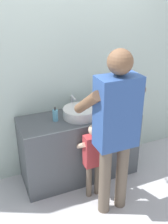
% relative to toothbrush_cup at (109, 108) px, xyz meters
% --- Properties ---
extents(ground_plane, '(14.00, 14.00, 0.00)m').
position_rel_toothbrush_cup_xyz_m(ground_plane, '(-0.37, -0.27, -0.88)').
color(ground_plane, silver).
extents(back_wall, '(4.40, 0.08, 2.70)m').
position_rel_toothbrush_cup_xyz_m(back_wall, '(-0.37, 0.35, 0.47)').
color(back_wall, silver).
rests_on(back_wall, ground).
extents(vanity_cabinet, '(1.40, 0.54, 0.82)m').
position_rel_toothbrush_cup_xyz_m(vanity_cabinet, '(-0.37, 0.03, -0.46)').
color(vanity_cabinet, '#4C5156').
rests_on(vanity_cabinet, ground).
extents(sink_basin, '(0.38, 0.38, 0.11)m').
position_rel_toothbrush_cup_xyz_m(sink_basin, '(-0.37, 0.01, 0.00)').
color(sink_basin, silver).
rests_on(sink_basin, vanity_cabinet).
extents(faucet, '(0.18, 0.14, 0.18)m').
position_rel_toothbrush_cup_xyz_m(faucet, '(-0.37, 0.24, 0.03)').
color(faucet, '#B7BABF').
rests_on(faucet, vanity_cabinet).
extents(toothbrush_cup, '(0.07, 0.07, 0.21)m').
position_rel_toothbrush_cup_xyz_m(toothbrush_cup, '(0.00, 0.00, 0.00)').
color(toothbrush_cup, '#4C8EB2').
rests_on(toothbrush_cup, vanity_cabinet).
extents(soap_bottle, '(0.06, 0.06, 0.16)m').
position_rel_toothbrush_cup_xyz_m(soap_bottle, '(-0.66, 0.03, 0.01)').
color(soap_bottle, '#66B2D1').
rests_on(soap_bottle, vanity_cabinet).
extents(child_toddler, '(0.28, 0.28, 0.91)m').
position_rel_toothbrush_cup_xyz_m(child_toddler, '(-0.37, -0.37, -0.33)').
color(child_toddler, '#6B5B4C').
rests_on(child_toddler, ground).
extents(adult_parent, '(0.53, 0.56, 1.72)m').
position_rel_toothbrush_cup_xyz_m(adult_parent, '(-0.27, -0.63, 0.16)').
color(adult_parent, '#6B5B4C').
rests_on(adult_parent, ground).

